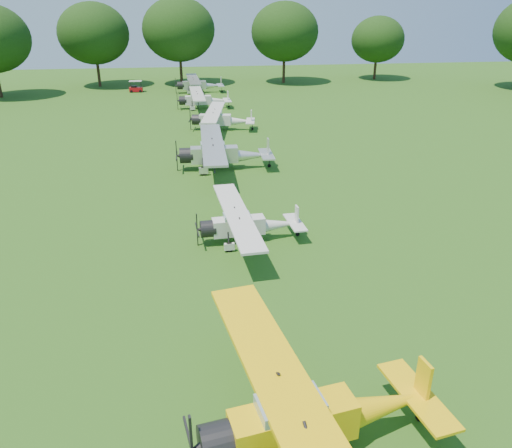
{
  "coord_description": "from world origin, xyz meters",
  "views": [
    {
      "loc": [
        -1.89,
        -25.74,
        12.2
      ],
      "look_at": [
        1.49,
        -1.92,
        1.4
      ],
      "focal_mm": 35.0,
      "sensor_mm": 36.0,
      "label": 1
    }
  ],
  "objects_px": {
    "aircraft_2": "(312,414)",
    "aircraft_4": "(222,152)",
    "aircraft_3": "(247,223)",
    "aircraft_7": "(198,84)",
    "golf_cart": "(136,88)",
    "aircraft_5": "(220,118)",
    "aircraft_6": "(202,99)"
  },
  "relations": [
    {
      "from": "aircraft_3",
      "to": "aircraft_5",
      "type": "xyz_separation_m",
      "value": [
        0.52,
        26.23,
        0.14
      ]
    },
    {
      "from": "aircraft_5",
      "to": "aircraft_2",
      "type": "bearing_deg",
      "value": -81.32
    },
    {
      "from": "aircraft_2",
      "to": "golf_cart",
      "type": "relative_size",
      "value": 6.45
    },
    {
      "from": "aircraft_7",
      "to": "golf_cart",
      "type": "height_order",
      "value": "aircraft_7"
    },
    {
      "from": "aircraft_6",
      "to": "aircraft_2",
      "type": "bearing_deg",
      "value": -90.31
    },
    {
      "from": "aircraft_4",
      "to": "aircraft_7",
      "type": "bearing_deg",
      "value": 92.16
    },
    {
      "from": "aircraft_6",
      "to": "golf_cart",
      "type": "xyz_separation_m",
      "value": [
        -9.11,
        13.65,
        -0.69
      ]
    },
    {
      "from": "aircraft_3",
      "to": "aircraft_6",
      "type": "bearing_deg",
      "value": 87.06
    },
    {
      "from": "aircraft_4",
      "to": "aircraft_6",
      "type": "distance_m",
      "value": 24.61
    },
    {
      "from": "aircraft_6",
      "to": "aircraft_3",
      "type": "bearing_deg",
      "value": -90.09
    },
    {
      "from": "aircraft_3",
      "to": "aircraft_5",
      "type": "height_order",
      "value": "aircraft_5"
    },
    {
      "from": "aircraft_4",
      "to": "aircraft_6",
      "type": "bearing_deg",
      "value": 92.35
    },
    {
      "from": "aircraft_5",
      "to": "aircraft_7",
      "type": "xyz_separation_m",
      "value": [
        -1.43,
        23.23,
        0.05
      ]
    },
    {
      "from": "aircraft_7",
      "to": "golf_cart",
      "type": "distance_m",
      "value": 9.23
    },
    {
      "from": "aircraft_5",
      "to": "aircraft_6",
      "type": "height_order",
      "value": "aircraft_5"
    },
    {
      "from": "aircraft_3",
      "to": "aircraft_4",
      "type": "distance_m",
      "value": 13.12
    },
    {
      "from": "aircraft_3",
      "to": "aircraft_6",
      "type": "xyz_separation_m",
      "value": [
        -0.81,
        37.72,
        0.13
      ]
    },
    {
      "from": "aircraft_4",
      "to": "aircraft_6",
      "type": "xyz_separation_m",
      "value": [
        -0.47,
        24.6,
        -0.19
      ]
    },
    {
      "from": "aircraft_2",
      "to": "aircraft_7",
      "type": "bearing_deg",
      "value": 81.23
    },
    {
      "from": "golf_cart",
      "to": "aircraft_7",
      "type": "bearing_deg",
      "value": -10.68
    },
    {
      "from": "aircraft_2",
      "to": "aircraft_4",
      "type": "distance_m",
      "value": 27.44
    },
    {
      "from": "aircraft_5",
      "to": "aircraft_7",
      "type": "distance_m",
      "value": 23.27
    },
    {
      "from": "aircraft_2",
      "to": "aircraft_3",
      "type": "xyz_separation_m",
      "value": [
        -0.11,
        14.32,
        -0.31
      ]
    },
    {
      "from": "aircraft_6",
      "to": "golf_cart",
      "type": "relative_size",
      "value": 5.57
    },
    {
      "from": "aircraft_4",
      "to": "aircraft_6",
      "type": "relative_size",
      "value": 1.15
    },
    {
      "from": "aircraft_4",
      "to": "golf_cart",
      "type": "xyz_separation_m",
      "value": [
        -9.58,
        38.25,
        -0.87
      ]
    },
    {
      "from": "aircraft_2",
      "to": "golf_cart",
      "type": "bearing_deg",
      "value": 88.99
    },
    {
      "from": "aircraft_2",
      "to": "aircraft_3",
      "type": "height_order",
      "value": "aircraft_2"
    },
    {
      "from": "aircraft_6",
      "to": "golf_cart",
      "type": "height_order",
      "value": "aircraft_6"
    },
    {
      "from": "aircraft_2",
      "to": "aircraft_6",
      "type": "bearing_deg",
      "value": 81.32
    },
    {
      "from": "aircraft_5",
      "to": "golf_cart",
      "type": "distance_m",
      "value": 27.23
    },
    {
      "from": "golf_cart",
      "to": "aircraft_5",
      "type": "bearing_deg",
      "value": -66.14
    }
  ]
}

